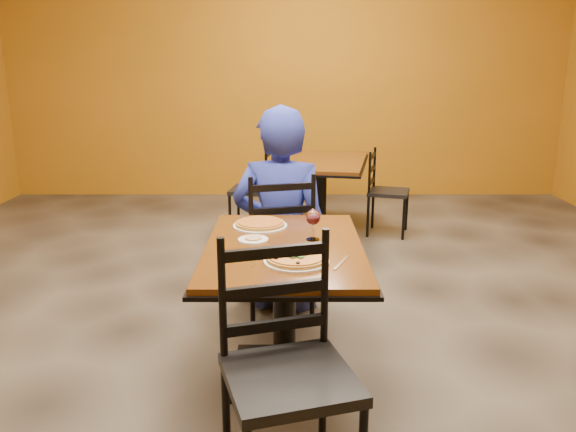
{
  "coord_description": "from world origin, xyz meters",
  "views": [
    {
      "loc": [
        0.02,
        -3.27,
        1.64
      ],
      "look_at": [
        0.02,
        -0.3,
        0.85
      ],
      "focal_mm": 35.3,
      "sensor_mm": 36.0,
      "label": 1
    }
  ],
  "objects_px": {
    "side_plate": "(253,240)",
    "table_main": "(284,280)",
    "chair_main_near": "(290,380)",
    "chair_second_right": "(389,193)",
    "diner": "(281,209)",
    "chair_second_left": "(252,190)",
    "plate_main": "(297,261)",
    "wine_glass": "(313,223)",
    "table_second": "(320,179)",
    "plate_far": "(260,226)",
    "chair_main_far": "(275,242)",
    "pizza_far": "(260,223)",
    "pizza_main": "(297,258)"
  },
  "relations": [
    {
      "from": "table_main",
      "to": "diner",
      "type": "bearing_deg",
      "value": 91.72
    },
    {
      "from": "side_plate",
      "to": "table_main",
      "type": "bearing_deg",
      "value": -23.81
    },
    {
      "from": "plate_main",
      "to": "pizza_main",
      "type": "distance_m",
      "value": 0.02
    },
    {
      "from": "chair_second_left",
      "to": "plate_main",
      "type": "distance_m",
      "value": 3.02
    },
    {
      "from": "chair_second_left",
      "to": "plate_far",
      "type": "xyz_separation_m",
      "value": [
        0.2,
        -2.37,
        0.31
      ]
    },
    {
      "from": "table_main",
      "to": "side_plate",
      "type": "relative_size",
      "value": 7.69
    },
    {
      "from": "table_second",
      "to": "chair_main_near",
      "type": "xyz_separation_m",
      "value": [
        -0.32,
        -3.61,
        -0.05
      ]
    },
    {
      "from": "plate_far",
      "to": "pizza_main",
      "type": "bearing_deg",
      "value": -71.77
    },
    {
      "from": "chair_second_left",
      "to": "chair_second_right",
      "type": "bearing_deg",
      "value": 98.34
    },
    {
      "from": "pizza_main",
      "to": "table_second",
      "type": "bearing_deg",
      "value": 84.58
    },
    {
      "from": "chair_main_far",
      "to": "chair_main_near",
      "type": "bearing_deg",
      "value": 78.23
    },
    {
      "from": "table_main",
      "to": "chair_second_left",
      "type": "xyz_separation_m",
      "value": [
        -0.34,
        2.71,
        -0.11
      ]
    },
    {
      "from": "diner",
      "to": "plate_far",
      "type": "bearing_deg",
      "value": 88.58
    },
    {
      "from": "pizza_main",
      "to": "pizza_far",
      "type": "distance_m",
      "value": 0.64
    },
    {
      "from": "table_main",
      "to": "chair_main_near",
      "type": "distance_m",
      "value": 0.9
    },
    {
      "from": "chair_main_far",
      "to": "diner",
      "type": "relative_size",
      "value": 0.7
    },
    {
      "from": "diner",
      "to": "side_plate",
      "type": "xyz_separation_m",
      "value": [
        -0.13,
        -0.89,
        0.06
      ]
    },
    {
      "from": "chair_main_near",
      "to": "chair_second_left",
      "type": "relative_size",
      "value": 1.15
    },
    {
      "from": "table_second",
      "to": "chair_main_near",
      "type": "bearing_deg",
      "value": -95.01
    },
    {
      "from": "chair_main_far",
      "to": "chair_second_left",
      "type": "bearing_deg",
      "value": -96.33
    },
    {
      "from": "plate_main",
      "to": "wine_glass",
      "type": "relative_size",
      "value": 1.72
    },
    {
      "from": "chair_second_left",
      "to": "diner",
      "type": "xyz_separation_m",
      "value": [
        0.31,
        -1.75,
        0.26
      ]
    },
    {
      "from": "pizza_main",
      "to": "pizza_far",
      "type": "height_order",
      "value": "same"
    },
    {
      "from": "side_plate",
      "to": "wine_glass",
      "type": "xyz_separation_m",
      "value": [
        0.31,
        0.02,
        0.08
      ]
    },
    {
      "from": "chair_main_near",
      "to": "pizza_far",
      "type": "height_order",
      "value": "chair_main_near"
    },
    {
      "from": "chair_main_far",
      "to": "wine_glass",
      "type": "distance_m",
      "value": 0.87
    },
    {
      "from": "chair_main_near",
      "to": "chair_second_right",
      "type": "relative_size",
      "value": 1.21
    },
    {
      "from": "plate_main",
      "to": "chair_main_far",
      "type": "bearing_deg",
      "value": 96.33
    },
    {
      "from": "chair_second_right",
      "to": "pizza_main",
      "type": "distance_m",
      "value": 3.14
    },
    {
      "from": "chair_second_left",
      "to": "chair_main_far",
      "type": "bearing_deg",
      "value": 16.74
    },
    {
      "from": "chair_main_far",
      "to": "chair_second_right",
      "type": "relative_size",
      "value": 1.17
    },
    {
      "from": "chair_second_right",
      "to": "diner",
      "type": "distance_m",
      "value": 2.06
    },
    {
      "from": "table_main",
      "to": "wine_glass",
      "type": "xyz_separation_m",
      "value": [
        0.15,
        0.09,
        0.28
      ]
    },
    {
      "from": "chair_second_right",
      "to": "diner",
      "type": "bearing_deg",
      "value": 165.14
    },
    {
      "from": "plate_main",
      "to": "plate_far",
      "type": "relative_size",
      "value": 1.0
    },
    {
      "from": "chair_main_near",
      "to": "wine_glass",
      "type": "xyz_separation_m",
      "value": [
        0.13,
        0.99,
        0.33
      ]
    },
    {
      "from": "table_second",
      "to": "plate_far",
      "type": "xyz_separation_m",
      "value": [
        -0.48,
        -2.37,
        0.2
      ]
    },
    {
      "from": "table_main",
      "to": "chair_main_far",
      "type": "xyz_separation_m",
      "value": [
        -0.06,
        0.86,
        -0.06
      ]
    },
    {
      "from": "pizza_far",
      "to": "pizza_main",
      "type": "bearing_deg",
      "value": -71.77
    },
    {
      "from": "plate_far",
      "to": "pizza_far",
      "type": "distance_m",
      "value": 0.02
    },
    {
      "from": "side_plate",
      "to": "plate_far",
      "type": "bearing_deg",
      "value": 84.89
    },
    {
      "from": "chair_main_far",
      "to": "side_plate",
      "type": "xyz_separation_m",
      "value": [
        -0.1,
        -0.79,
        0.26
      ]
    },
    {
      "from": "table_main",
      "to": "plate_main",
      "type": "bearing_deg",
      "value": -77.25
    },
    {
      "from": "table_second",
      "to": "plate_far",
      "type": "distance_m",
      "value": 2.42
    },
    {
      "from": "chair_second_right",
      "to": "pizza_far",
      "type": "height_order",
      "value": "chair_second_right"
    },
    {
      "from": "plate_far",
      "to": "table_second",
      "type": "bearing_deg",
      "value": 78.51
    },
    {
      "from": "chair_second_right",
      "to": "diner",
      "type": "relative_size",
      "value": 0.6
    },
    {
      "from": "wine_glass",
      "to": "chair_main_near",
      "type": "bearing_deg",
      "value": -97.26
    },
    {
      "from": "diner",
      "to": "pizza_far",
      "type": "bearing_deg",
      "value": 88.58
    },
    {
      "from": "chair_main_near",
      "to": "chair_main_far",
      "type": "xyz_separation_m",
      "value": [
        -0.09,
        1.76,
        -0.02
      ]
    }
  ]
}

